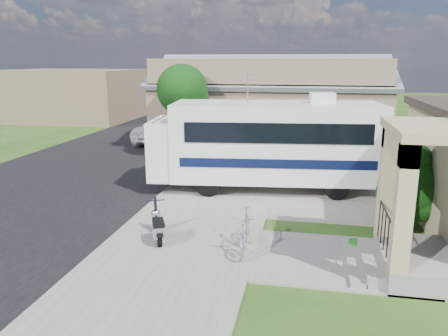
% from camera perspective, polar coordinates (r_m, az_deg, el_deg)
% --- Properties ---
extents(ground, '(120.00, 120.00, 0.00)m').
position_cam_1_polar(ground, '(12.19, 0.03, -8.83)').
color(ground, '#204111').
extents(street_slab, '(9.00, 80.00, 0.02)m').
position_cam_1_polar(street_slab, '(23.63, -13.26, 2.01)').
color(street_slab, black).
rests_on(street_slab, ground).
extents(sidewalk_slab, '(4.00, 80.00, 0.06)m').
position_cam_1_polar(sidewalk_slab, '(21.78, 2.53, 1.44)').
color(sidewalk_slab, slate).
rests_on(sidewalk_slab, ground).
extents(driveway_slab, '(7.00, 6.00, 0.05)m').
position_cam_1_polar(driveway_slab, '(16.24, 8.33, -3.04)').
color(driveway_slab, slate).
rests_on(driveway_slab, ground).
extents(walk_slab, '(4.00, 3.00, 0.05)m').
position_cam_1_polar(walk_slab, '(11.10, 14.67, -11.54)').
color(walk_slab, slate).
rests_on(walk_slab, ground).
extents(warehouse, '(12.50, 8.40, 5.04)m').
position_cam_1_polar(warehouse, '(25.25, 6.22, 7.59)').
color(warehouse, '#765E4A').
rests_on(warehouse, ground).
extents(distant_bldg_far, '(10.00, 8.00, 4.00)m').
position_cam_1_polar(distant_bldg_far, '(38.29, -19.16, 9.04)').
color(distant_bldg_far, brown).
rests_on(distant_bldg_far, ground).
extents(distant_bldg_near, '(8.00, 7.00, 3.20)m').
position_cam_1_polar(distant_bldg_near, '(48.30, -9.83, 9.95)').
color(distant_bldg_near, '#765E4A').
rests_on(distant_bldg_near, ground).
extents(street_tree_a, '(2.44, 2.40, 4.58)m').
position_cam_1_polar(street_tree_a, '(20.98, -5.19, 9.81)').
color(street_tree_a, '#312115').
rests_on(street_tree_a, ground).
extents(street_tree_b, '(2.44, 2.40, 4.73)m').
position_cam_1_polar(street_tree_b, '(30.69, 0.13, 11.39)').
color(street_tree_b, '#312115').
rests_on(street_tree_b, ground).
extents(street_tree_c, '(2.44, 2.40, 4.42)m').
position_cam_1_polar(street_tree_c, '(39.56, 2.68, 11.51)').
color(street_tree_c, '#312115').
rests_on(street_tree_c, ground).
extents(motorhome, '(8.50, 3.51, 4.24)m').
position_cam_1_polar(motorhome, '(16.07, 5.66, 3.44)').
color(motorhome, silver).
rests_on(motorhome, ground).
extents(shrub, '(2.02, 1.93, 2.48)m').
position_cam_1_polar(shrub, '(13.62, 23.42, -1.93)').
color(shrub, '#312115').
rests_on(shrub, ground).
extents(scooter, '(0.83, 1.42, 0.98)m').
position_cam_1_polar(scooter, '(11.75, -8.64, -7.54)').
color(scooter, black).
rests_on(scooter, ground).
extents(bicycle, '(0.56, 1.78, 1.06)m').
position_cam_1_polar(bicycle, '(11.00, 2.77, -8.46)').
color(bicycle, '#AAAAB2').
rests_on(bicycle, ground).
extents(pickup_truck, '(2.94, 5.49, 1.47)m').
position_cam_1_polar(pickup_truck, '(26.02, -7.37, 4.95)').
color(pickup_truck, silver).
rests_on(pickup_truck, ground).
extents(van, '(2.92, 6.58, 1.88)m').
position_cam_1_polar(van, '(32.98, -3.90, 7.25)').
color(van, silver).
rests_on(van, ground).
extents(garden_hose, '(0.41, 0.41, 0.18)m').
position_cam_1_polar(garden_hose, '(11.87, 16.90, -9.64)').
color(garden_hose, '#166E17').
rests_on(garden_hose, ground).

